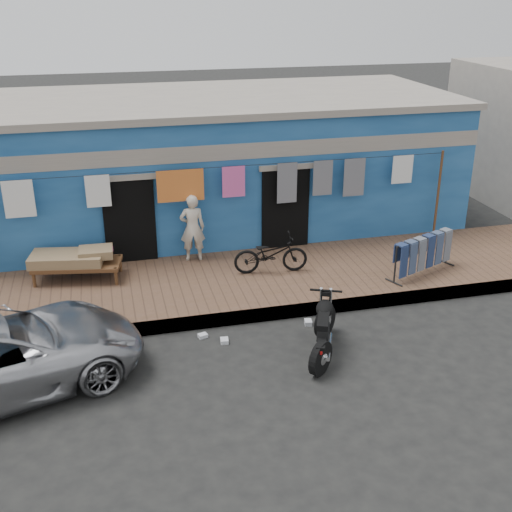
{
  "coord_description": "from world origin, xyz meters",
  "views": [
    {
      "loc": [
        -2.68,
        -8.82,
        5.89
      ],
      "look_at": [
        0.0,
        2.0,
        1.15
      ],
      "focal_mm": 45.0,
      "sensor_mm": 36.0,
      "label": 1
    }
  ],
  "objects_px": {
    "seated_person": "(192,228)",
    "charpoy": "(78,265)",
    "motorcycle": "(323,328)",
    "jeans_rack": "(423,254)",
    "bicycle": "(271,250)"
  },
  "relations": [
    {
      "from": "motorcycle",
      "to": "jeans_rack",
      "type": "xyz_separation_m",
      "value": [
        2.95,
        2.18,
        0.17
      ]
    },
    {
      "from": "charpoy",
      "to": "jeans_rack",
      "type": "bearing_deg",
      "value": -11.48
    },
    {
      "from": "seated_person",
      "to": "charpoy",
      "type": "relative_size",
      "value": 0.76
    },
    {
      "from": "bicycle",
      "to": "charpoy",
      "type": "relative_size",
      "value": 0.78
    },
    {
      "from": "bicycle",
      "to": "jeans_rack",
      "type": "xyz_separation_m",
      "value": [
        3.07,
        -0.81,
        -0.07
      ]
    },
    {
      "from": "motorcycle",
      "to": "charpoy",
      "type": "height_order",
      "value": "motorcycle"
    },
    {
      "from": "motorcycle",
      "to": "charpoy",
      "type": "distance_m",
      "value": 5.44
    },
    {
      "from": "motorcycle",
      "to": "jeans_rack",
      "type": "distance_m",
      "value": 3.67
    },
    {
      "from": "seated_person",
      "to": "bicycle",
      "type": "relative_size",
      "value": 0.97
    },
    {
      "from": "seated_person",
      "to": "motorcycle",
      "type": "height_order",
      "value": "seated_person"
    },
    {
      "from": "jeans_rack",
      "to": "seated_person",
      "type": "bearing_deg",
      "value": 157.73
    },
    {
      "from": "charpoy",
      "to": "jeans_rack",
      "type": "distance_m",
      "value": 7.17
    },
    {
      "from": "bicycle",
      "to": "seated_person",
      "type": "bearing_deg",
      "value": 60.4
    },
    {
      "from": "bicycle",
      "to": "motorcycle",
      "type": "distance_m",
      "value": 3.0
    },
    {
      "from": "seated_person",
      "to": "motorcycle",
      "type": "distance_m",
      "value": 4.38
    }
  ]
}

